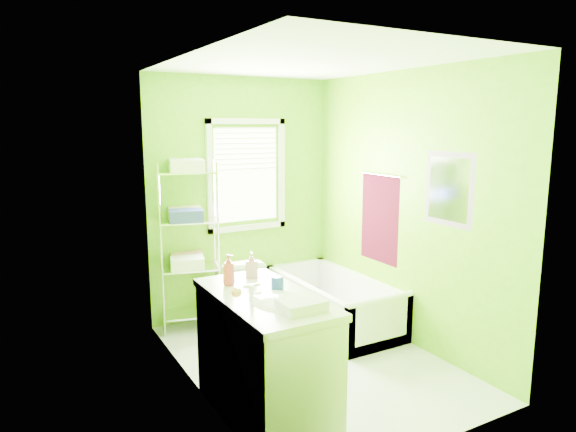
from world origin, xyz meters
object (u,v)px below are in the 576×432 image
toilet (237,290)px  wire_shelf_unit (189,226)px  vanity (265,353)px  bathtub (334,309)px

toilet → wire_shelf_unit: bearing=-9.7°
vanity → toilet: bearing=72.8°
toilet → wire_shelf_unit: (-0.45, 0.15, 0.70)m
bathtub → vanity: (-1.42, -1.20, 0.32)m
bathtub → toilet: (-0.89, 0.50, 0.21)m
toilet → vanity: vanity is taller
bathtub → wire_shelf_unit: 1.75m
toilet → vanity: bearing=81.2°
bathtub → wire_shelf_unit: size_ratio=0.92×
wire_shelf_unit → bathtub: bearing=-25.7°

